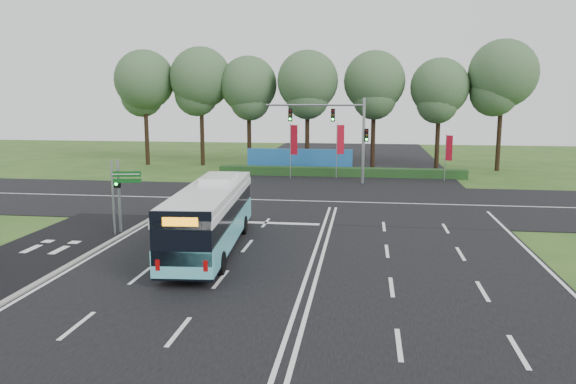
# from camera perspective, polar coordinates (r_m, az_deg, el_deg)

# --- Properties ---
(ground) EXTENTS (120.00, 120.00, 0.00)m
(ground) POSITION_cam_1_polar(r_m,az_deg,el_deg) (26.57, 2.86, -5.84)
(ground) COLOR #2A521B
(ground) RESTS_ON ground
(road_main) EXTENTS (20.00, 120.00, 0.04)m
(road_main) POSITION_cam_1_polar(r_m,az_deg,el_deg) (26.57, 2.86, -5.80)
(road_main) COLOR black
(road_main) RESTS_ON ground
(road_cross) EXTENTS (120.00, 14.00, 0.05)m
(road_cross) POSITION_cam_1_polar(r_m,az_deg,el_deg) (38.23, 4.46, -1.01)
(road_cross) COLOR black
(road_cross) RESTS_ON ground
(bike_path) EXTENTS (5.00, 18.00, 0.06)m
(bike_path) POSITION_cam_1_polar(r_m,az_deg,el_deg) (27.81, -24.51, -5.96)
(bike_path) COLOR black
(bike_path) RESTS_ON ground
(kerb_strip) EXTENTS (0.25, 18.00, 0.12)m
(kerb_strip) POSITION_cam_1_polar(r_m,az_deg,el_deg) (26.61, -20.12, -6.28)
(kerb_strip) COLOR gray
(kerb_strip) RESTS_ON ground
(city_bus) EXTENTS (3.24, 11.40, 3.23)m
(city_bus) POSITION_cam_1_polar(r_m,az_deg,el_deg) (26.20, -7.85, -2.48)
(city_bus) COLOR #5BC6D3
(city_bus) RESTS_ON ground
(pedestrian_signal) EXTENTS (0.35, 0.44, 3.88)m
(pedestrian_signal) POSITION_cam_1_polar(r_m,az_deg,el_deg) (30.51, -16.82, -0.14)
(pedestrian_signal) COLOR gray
(pedestrian_signal) RESTS_ON ground
(street_sign) EXTENTS (1.50, 0.37, 3.90)m
(street_sign) POSITION_cam_1_polar(r_m,az_deg,el_deg) (29.85, -16.77, 0.32)
(street_sign) COLOR gray
(street_sign) RESTS_ON ground
(banner_flag_left) EXTENTS (0.68, 0.26, 4.78)m
(banner_flag_left) POSITION_cam_1_polar(r_m,az_deg,el_deg) (48.61, 0.51, 4.98)
(banner_flag_left) COLOR gray
(banner_flag_left) RESTS_ON ground
(banner_flag_mid) EXTENTS (0.67, 0.28, 4.76)m
(banner_flag_mid) POSITION_cam_1_polar(r_m,az_deg,el_deg) (49.30, 5.25, 4.99)
(banner_flag_mid) COLOR gray
(banner_flag_mid) RESTS_ON ground
(banner_flag_right) EXTENTS (0.56, 0.25, 3.97)m
(banner_flag_right) POSITION_cam_1_polar(r_m,az_deg,el_deg) (49.12, 15.97, 4.08)
(banner_flag_right) COLOR gray
(banner_flag_right) RESTS_ON ground
(traffic_light_gantry) EXTENTS (8.41, 0.28, 7.00)m
(traffic_light_gantry) POSITION_cam_1_polar(r_m,az_deg,el_deg) (46.11, 5.46, 6.62)
(traffic_light_gantry) COLOR gray
(traffic_light_gantry) RESTS_ON ground
(hedge) EXTENTS (22.00, 1.20, 0.80)m
(hedge) POSITION_cam_1_polar(r_m,az_deg,el_deg) (50.50, 5.35, 2.03)
(hedge) COLOR #143718
(hedge) RESTS_ON ground
(blue_hoarding) EXTENTS (10.00, 0.30, 2.20)m
(blue_hoarding) POSITION_cam_1_polar(r_m,az_deg,el_deg) (53.21, 1.17, 3.22)
(blue_hoarding) COLOR #1E60A7
(blue_hoarding) RESTS_ON ground
(eucalyptus_row) EXTENTS (41.64, 6.86, 12.43)m
(eucalyptus_row) POSITION_cam_1_polar(r_m,az_deg,el_deg) (56.55, 2.53, 11.24)
(eucalyptus_row) COLOR black
(eucalyptus_row) RESTS_ON ground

